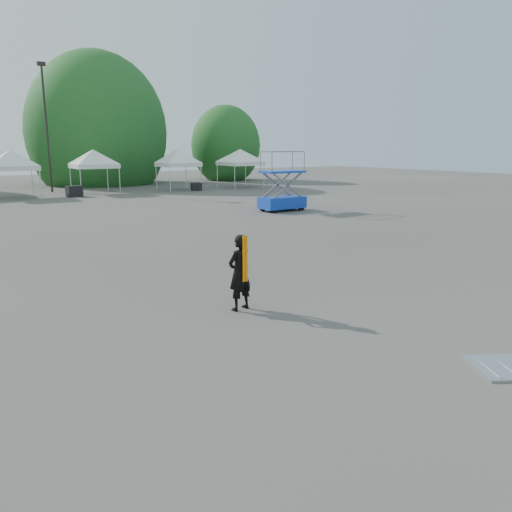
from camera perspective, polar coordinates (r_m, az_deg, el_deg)
ground at (r=12.15m, az=-4.25°, el=-4.56°), size 120.00×120.00×0.00m
light_pole_east at (r=43.06m, az=-22.87°, el=14.09°), size 0.60×0.25×9.80m
tree_mid_e at (r=51.30m, az=-17.66°, el=13.29°), size 5.12×5.12×7.79m
tree_far_e at (r=54.67m, az=-3.47°, el=12.46°), size 3.84×3.84×5.84m
tent_e at (r=38.95m, az=-26.23°, el=10.44°), size 4.45×4.45×3.88m
tent_f at (r=40.55m, az=-18.13°, el=11.12°), size 4.39×4.39×3.88m
tent_g at (r=42.18m, az=-8.94°, el=11.60°), size 4.18×4.18×3.88m
tent_h at (r=44.45m, az=-1.82°, el=11.77°), size 4.50×4.50×3.88m
man at (r=10.90m, az=-1.87°, el=-1.90°), size 0.68×0.52×1.69m
scissor_lift at (r=28.07m, az=3.03°, el=8.54°), size 2.56×1.29×3.29m
crate_mid at (r=38.47m, az=-20.06°, el=6.97°), size 1.10×0.90×0.79m
crate_east at (r=41.61m, az=-6.83°, el=7.87°), size 0.93×0.79×0.63m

